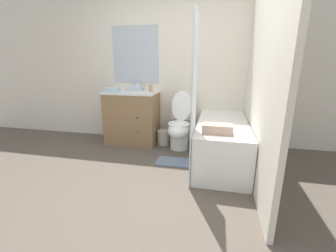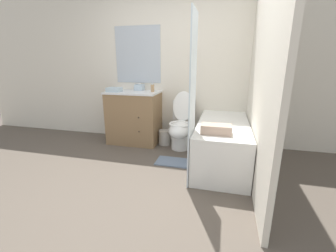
# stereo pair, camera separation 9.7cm
# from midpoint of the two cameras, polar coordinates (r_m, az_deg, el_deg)

# --- Properties ---
(ground_plane) EXTENTS (14.00, 14.00, 0.00)m
(ground_plane) POSITION_cam_midpoint_polar(r_m,az_deg,el_deg) (2.57, -6.70, -16.29)
(ground_plane) COLOR brown
(wall_back) EXTENTS (8.00, 0.06, 2.50)m
(wall_back) POSITION_cam_midpoint_polar(r_m,az_deg,el_deg) (3.87, 1.32, 14.33)
(wall_back) COLOR silver
(wall_back) RESTS_ON ground_plane
(wall_right) EXTENTS (0.05, 2.73, 2.50)m
(wall_right) POSITION_cam_midpoint_polar(r_m,az_deg,el_deg) (2.94, 21.12, 12.69)
(wall_right) COLOR silver
(wall_right) RESTS_ON ground_plane
(vanity_cabinet) EXTENTS (0.87, 0.57, 0.89)m
(vanity_cabinet) POSITION_cam_midpoint_polar(r_m,az_deg,el_deg) (3.90, -9.72, 2.29)
(vanity_cabinet) COLOR olive
(vanity_cabinet) RESTS_ON ground_plane
(sink_faucet) EXTENTS (0.14, 0.12, 0.12)m
(sink_faucet) POSITION_cam_midpoint_polar(r_m,az_deg,el_deg) (3.99, -9.02, 9.49)
(sink_faucet) COLOR silver
(sink_faucet) RESTS_ON vanity_cabinet
(toilet) EXTENTS (0.35, 0.70, 0.91)m
(toilet) POSITION_cam_midpoint_polar(r_m,az_deg,el_deg) (3.61, 2.25, -0.14)
(toilet) COLOR white
(toilet) RESTS_ON ground_plane
(bathtub) EXTENTS (0.67, 1.54, 0.58)m
(bathtub) POSITION_cam_midpoint_polar(r_m,az_deg,el_deg) (3.19, 12.60, -4.06)
(bathtub) COLOR white
(bathtub) RESTS_ON ground_plane
(shower_curtain) EXTENTS (0.02, 0.41, 1.87)m
(shower_curtain) POSITION_cam_midpoint_polar(r_m,az_deg,el_deg) (2.48, 5.40, 6.02)
(shower_curtain) COLOR silver
(shower_curtain) RESTS_ON ground_plane
(wastebasket) EXTENTS (0.21, 0.21, 0.25)m
(wastebasket) POSITION_cam_midpoint_polar(r_m,az_deg,el_deg) (3.83, -1.89, -2.91)
(wastebasket) COLOR #B7B2A8
(wastebasket) RESTS_ON ground_plane
(tissue_box) EXTENTS (0.14, 0.14, 0.12)m
(tissue_box) POSITION_cam_midpoint_polar(r_m,az_deg,el_deg) (3.94, -8.46, 9.67)
(tissue_box) COLOR silver
(tissue_box) RESTS_ON vanity_cabinet
(soap_dispenser) EXTENTS (0.06, 0.06, 0.15)m
(soap_dispenser) POSITION_cam_midpoint_polar(r_m,az_deg,el_deg) (3.72, -5.14, 9.60)
(soap_dispenser) COLOR tan
(soap_dispenser) RESTS_ON vanity_cabinet
(hand_towel_folded) EXTENTS (0.22, 0.18, 0.07)m
(hand_towel_folded) POSITION_cam_midpoint_polar(r_m,az_deg,el_deg) (3.82, -14.72, 8.88)
(hand_towel_folded) COLOR silver
(hand_towel_folded) RESTS_ON vanity_cabinet
(bath_towel_folded) EXTENTS (0.34, 0.19, 0.11)m
(bath_towel_folded) POSITION_cam_midpoint_polar(r_m,az_deg,el_deg) (2.61, 11.37, -0.68)
(bath_towel_folded) COLOR tan
(bath_towel_folded) RESTS_ON bathtub
(bath_mat) EXTENTS (0.58, 0.30, 0.02)m
(bath_mat) POSITION_cam_midpoint_polar(r_m,az_deg,el_deg) (3.20, 1.33, -9.16)
(bath_mat) COLOR slate
(bath_mat) RESTS_ON ground_plane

